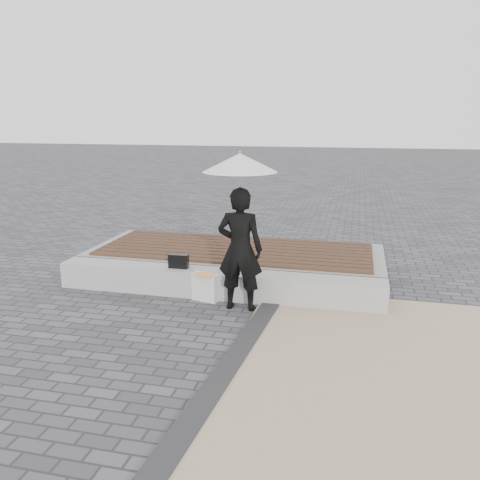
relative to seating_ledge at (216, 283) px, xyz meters
name	(u,v)px	position (x,y,z in m)	size (l,w,h in m)	color
ground	(180,340)	(0.00, -1.60, -0.20)	(80.00, 80.00, 0.00)	#535358
terrazzo_zone	(472,394)	(3.20, -2.10, -0.19)	(5.00, 5.00, 0.02)	tan
edging_band	(229,365)	(0.75, -2.10, -0.18)	(0.25, 5.20, 0.04)	#2E2D30
seating_ledge	(216,283)	(0.00, 0.00, 0.00)	(5.00, 0.45, 0.40)	#A9A9A4
timber_platform	(235,261)	(0.00, 1.20, 0.00)	(5.00, 2.00, 0.40)	gray
timber_decking	(235,249)	(0.00, 1.20, 0.22)	(4.60, 1.80, 0.04)	#503624
woman	(240,249)	(0.47, -0.42, 0.67)	(0.63, 0.42, 1.73)	black
parasol	(240,163)	(0.47, -0.42, 1.86)	(1.00, 1.00, 1.28)	#A9A9AE
handbag	(179,261)	(-0.59, -0.01, 0.31)	(0.30, 0.11, 0.21)	black
canvas_tote	(206,287)	(-0.10, -0.23, 0.01)	(0.39, 0.16, 0.41)	silver
magazine	(204,274)	(-0.10, -0.28, 0.22)	(0.27, 0.20, 0.01)	#EF4E43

